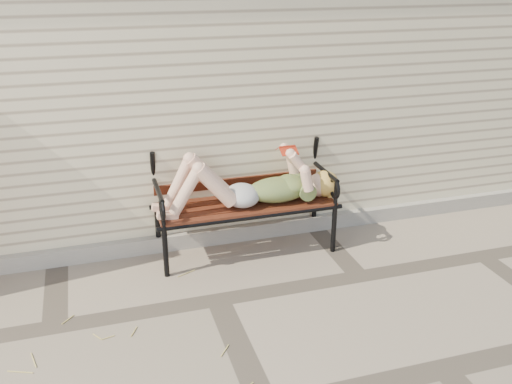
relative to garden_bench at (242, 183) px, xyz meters
name	(u,v)px	position (x,y,z in m)	size (l,w,h in m)	color
ground	(218,300)	(-0.44, -0.84, -0.64)	(80.00, 80.00, 0.00)	gray
house_wall	(156,54)	(-0.44, 2.16, 0.86)	(8.00, 4.00, 3.00)	beige
foundation_strip	(194,239)	(-0.44, 0.13, -0.56)	(8.00, 0.10, 0.15)	#B0A99F
garden_bench	(242,183)	(0.00, 0.00, 0.00)	(1.76, 0.70, 1.14)	black
reading_woman	(248,185)	(0.01, -0.14, 0.04)	(1.66, 0.38, 0.52)	#092F43
straw_scatter	(59,340)	(-1.65, -1.02, -0.63)	(2.82, 1.67, 0.01)	tan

